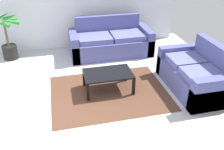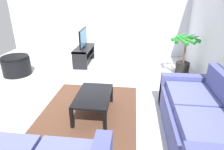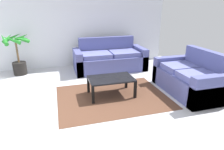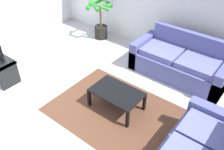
% 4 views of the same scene
% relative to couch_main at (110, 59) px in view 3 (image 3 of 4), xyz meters
% --- Properties ---
extents(ground_plane, '(6.60, 6.60, 0.00)m').
position_rel_couch_main_xyz_m(ground_plane, '(-1.05, -2.28, -0.30)').
color(ground_plane, '#B2B2B7').
extents(wall_back, '(6.00, 0.06, 2.70)m').
position_rel_couch_main_xyz_m(wall_back, '(-1.05, 0.72, 1.05)').
color(wall_back, silver).
rests_on(wall_back, ground).
extents(couch_main, '(2.01, 0.90, 0.90)m').
position_rel_couch_main_xyz_m(couch_main, '(0.00, 0.00, 0.00)').
color(couch_main, '#4C518C').
rests_on(couch_main, ground).
extents(couch_loveseat, '(0.90, 1.55, 0.90)m').
position_rel_couch_main_xyz_m(couch_loveseat, '(1.23, -1.98, -0.00)').
color(couch_loveseat, '#4C518C').
rests_on(couch_loveseat, ground).
extents(coffee_table, '(0.91, 0.58, 0.38)m').
position_rel_couch_main_xyz_m(coffee_table, '(-0.43, -1.67, 0.03)').
color(coffee_table, black).
rests_on(coffee_table, ground).
extents(area_rug, '(2.20, 1.70, 0.01)m').
position_rel_couch_main_xyz_m(area_rug, '(-0.43, -1.77, -0.30)').
color(area_rug, '#513323').
rests_on(area_rug, ground).
extents(potted_palm, '(0.75, 0.74, 1.12)m').
position_rel_couch_main_xyz_m(potted_palm, '(-2.45, 0.26, 0.23)').
color(potted_palm, black).
rests_on(potted_palm, ground).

